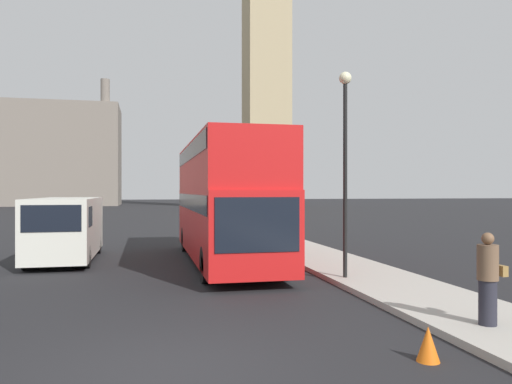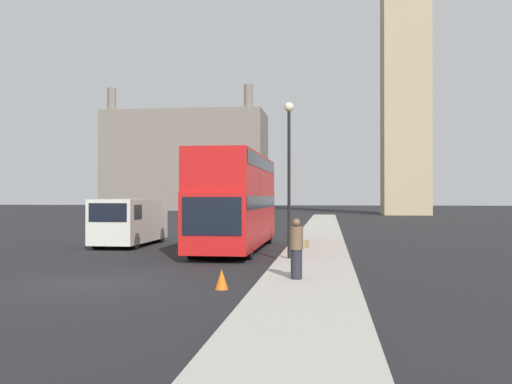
{
  "view_description": "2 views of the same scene",
  "coord_description": "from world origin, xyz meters",
  "px_view_note": "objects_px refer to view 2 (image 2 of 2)",
  "views": [
    {
      "loc": [
        -0.2,
        -7.44,
        2.66
      ],
      "look_at": [
        3.51,
        9.26,
        2.62
      ],
      "focal_mm": 35.0,
      "sensor_mm": 36.0,
      "label": 1
    },
    {
      "loc": [
        6.97,
        -15.6,
        2.5
      ],
      "look_at": [
        2.32,
        20.72,
        2.81
      ],
      "focal_mm": 40.0,
      "sensor_mm": 36.0,
      "label": 2
    }
  ],
  "objects_px": {
    "street_lamp": "(289,156)",
    "white_van": "(130,220)",
    "red_double_decker_bus": "(236,197)",
    "pedestrian": "(297,249)"
  },
  "relations": [
    {
      "from": "white_van",
      "to": "street_lamp",
      "type": "bearing_deg",
      "value": -36.53
    },
    {
      "from": "pedestrian",
      "to": "street_lamp",
      "type": "bearing_deg",
      "value": 96.29
    },
    {
      "from": "street_lamp",
      "to": "white_van",
      "type": "bearing_deg",
      "value": 143.47
    },
    {
      "from": "street_lamp",
      "to": "pedestrian",
      "type": "bearing_deg",
      "value": -83.71
    },
    {
      "from": "white_van",
      "to": "red_double_decker_bus",
      "type": "bearing_deg",
      "value": -16.73
    },
    {
      "from": "red_double_decker_bus",
      "to": "pedestrian",
      "type": "relative_size",
      "value": 6.45
    },
    {
      "from": "red_double_decker_bus",
      "to": "street_lamp",
      "type": "distance_m",
      "value": 5.65
    },
    {
      "from": "white_van",
      "to": "pedestrian",
      "type": "xyz_separation_m",
      "value": [
        9.2,
        -11.78,
        -0.27
      ]
    },
    {
      "from": "red_double_decker_bus",
      "to": "pedestrian",
      "type": "distance_m",
      "value": 10.7
    },
    {
      "from": "white_van",
      "to": "street_lamp",
      "type": "relative_size",
      "value": 1.02
    }
  ]
}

